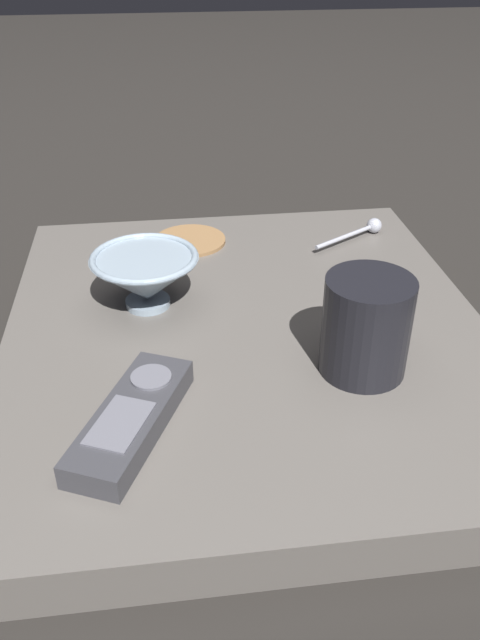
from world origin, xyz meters
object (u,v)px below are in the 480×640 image
cereal_bowl (146,277)px  tv_remote_near (132,418)px  coffee_mug (367,325)px  drink_coaster (190,240)px  teaspoon (366,228)px

cereal_bowl → tv_remote_near: cereal_bowl is taller
coffee_mug → tv_remote_near: bearing=-164.5°
coffee_mug → drink_coaster: size_ratio=1.07×
coffee_mug → cereal_bowl: bearing=144.7°
coffee_mug → teaspoon: coffee_mug is taller
teaspoon → tv_remote_near: tv_remote_near is taller
teaspoon → drink_coaster: teaspoon is taller
cereal_bowl → tv_remote_near: (-0.02, -0.22, -0.03)m
teaspoon → drink_coaster: size_ratio=1.12×
cereal_bowl → coffee_mug: size_ratio=1.17×
drink_coaster → teaspoon: bearing=-2.5°
teaspoon → tv_remote_near: bearing=-131.5°
teaspoon → drink_coaster: 0.25m
teaspoon → drink_coaster: bearing=177.5°
cereal_bowl → drink_coaster: size_ratio=1.25×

